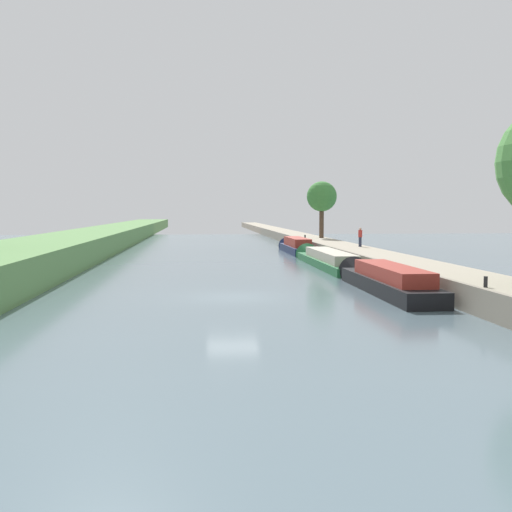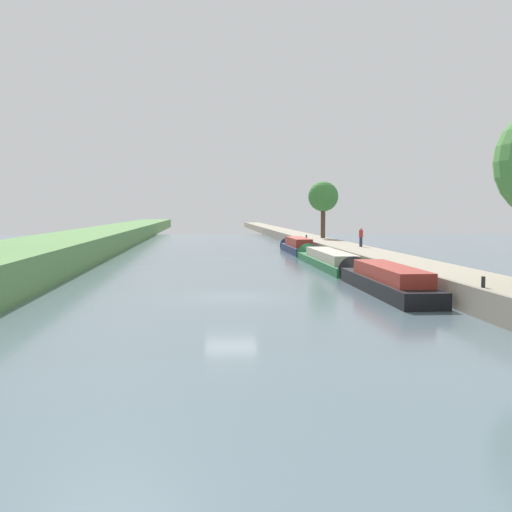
{
  "view_description": "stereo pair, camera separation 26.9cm",
  "coord_description": "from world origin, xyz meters",
  "views": [
    {
      "loc": [
        -1.6,
        -29.66,
        4.23
      ],
      "look_at": [
        2.41,
        13.69,
        1.0
      ],
      "focal_mm": 43.02,
      "sensor_mm": 36.0,
      "label": 1
    },
    {
      "loc": [
        -1.34,
        -29.68,
        4.23
      ],
      "look_at": [
        2.41,
        13.69,
        1.0
      ],
      "focal_mm": 43.02,
      "sensor_mm": 36.0,
      "label": 2
    }
  ],
  "objects": [
    {
      "name": "narrowboat_green",
      "position": [
        8.04,
        16.56,
        0.51
      ],
      "size": [
        2.13,
        16.85,
        2.03
      ],
      "color": "#1E6033",
      "rests_on": "ground_plane"
    },
    {
      "name": "right_towpath",
      "position": [
        11.38,
        0.0,
        0.56
      ],
      "size": [
        3.48,
        260.0,
        1.13
      ],
      "color": "#9E937F",
      "rests_on": "ground_plane"
    },
    {
      "name": "stone_quay",
      "position": [
        9.52,
        0.0,
        0.59
      ],
      "size": [
        0.25,
        260.0,
        1.18
      ],
      "color": "gray",
      "rests_on": "ground_plane"
    },
    {
      "name": "tree_rightbank_midnear",
      "position": [
        12.24,
        39.02,
        5.77
      ],
      "size": [
        3.4,
        3.4,
        6.41
      ],
      "color": "#4C3828",
      "rests_on": "right_towpath"
    },
    {
      "name": "narrowboat_black",
      "position": [
        8.04,
        1.63,
        0.6
      ],
      "size": [
        2.07,
        12.97,
        2.07
      ],
      "color": "black",
      "rests_on": "ground_plane"
    },
    {
      "name": "person_walking",
      "position": [
        12.19,
        21.95,
        2.0
      ],
      "size": [
        0.34,
        0.34,
        1.66
      ],
      "color": "#282D42",
      "rests_on": "right_towpath"
    },
    {
      "name": "mooring_bollard_far",
      "position": [
        9.95,
        36.67,
        1.35
      ],
      "size": [
        0.16,
        0.16,
        0.45
      ],
      "color": "black",
      "rests_on": "right_towpath"
    },
    {
      "name": "ground_plane",
      "position": [
        0.0,
        0.0,
        0.0
      ],
      "size": [
        160.0,
        160.0,
        0.0
      ],
      "primitive_type": "plane",
      "color": "slate"
    },
    {
      "name": "narrowboat_navy",
      "position": [
        8.07,
        31.61,
        0.63
      ],
      "size": [
        1.94,
        12.14,
        2.11
      ],
      "color": "#141E42",
      "rests_on": "ground_plane"
    },
    {
      "name": "mooring_bollard_near",
      "position": [
        9.95,
        -5.95,
        1.35
      ],
      "size": [
        0.16,
        0.16,
        0.45
      ],
      "color": "black",
      "rests_on": "right_towpath"
    }
  ]
}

